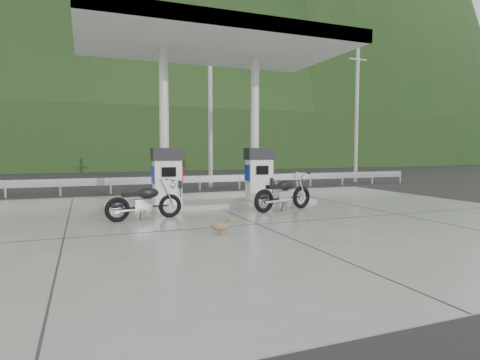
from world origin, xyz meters
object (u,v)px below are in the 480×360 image
object	(u,v)px
motorcycle_left	(145,202)
duck	(221,227)
motorcycle_right	(283,194)
gas_pump_right	(259,174)
gas_pump_left	(167,176)

from	to	relation	value
motorcycle_left	duck	xyz separation A→B (m)	(1.29, -2.61, -0.29)
motorcycle_left	motorcycle_right	size ratio (longest dim) A/B	0.91
gas_pump_right	duck	xyz separation A→B (m)	(-2.87, -4.34, -0.88)
duck	gas_pump_left	bearing A→B (deg)	94.65
motorcycle_left	gas_pump_right	bearing A→B (deg)	14.31
gas_pump_left	motorcycle_left	size ratio (longest dim) A/B	0.92
motorcycle_right	duck	size ratio (longest dim) A/B	4.50
motorcycle_left	motorcycle_right	distance (m)	4.28
gas_pump_left	gas_pump_right	bearing A→B (deg)	0.00
gas_pump_left	duck	size ratio (longest dim) A/B	3.76
motorcycle_left	duck	world-z (taller)	motorcycle_left
gas_pump_left	motorcycle_left	xyz separation A→B (m)	(-0.96, -1.73, -0.59)
gas_pump_left	gas_pump_right	xyz separation A→B (m)	(3.20, 0.00, 0.00)
motorcycle_right	duck	bearing A→B (deg)	-152.84
motorcycle_right	gas_pump_left	bearing A→B (deg)	138.96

